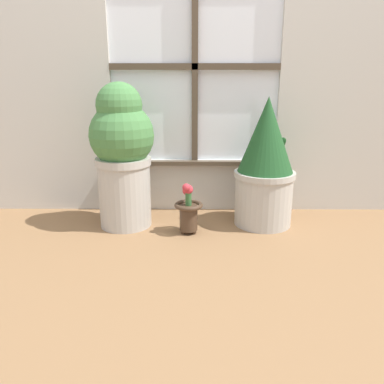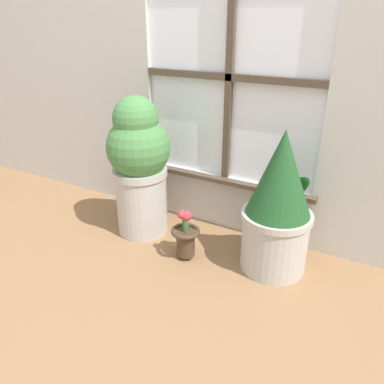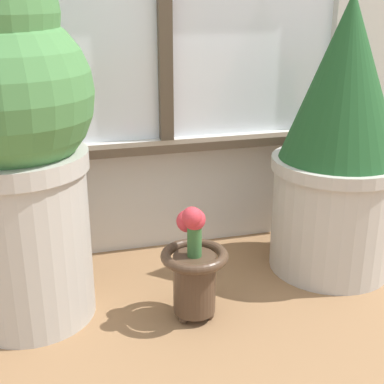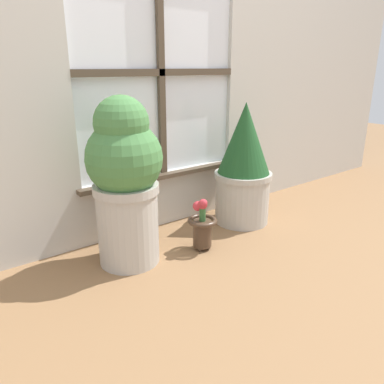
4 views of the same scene
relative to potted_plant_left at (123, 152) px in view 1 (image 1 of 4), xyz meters
name	(u,v)px [view 1 (image 1 of 4)]	position (x,y,z in m)	size (l,w,h in m)	color
ground_plane	(195,242)	(0.39, -0.23, -0.42)	(10.00, 10.00, 0.00)	olive
potted_plant_left	(123,152)	(0.00, 0.00, 0.00)	(0.34, 0.34, 0.78)	#B7B2A8
potted_plant_right	(266,165)	(0.77, 0.02, -0.07)	(0.33, 0.33, 0.71)	#B7B2A8
flower_vase	(189,210)	(0.35, -0.11, -0.29)	(0.15, 0.15, 0.28)	#473323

